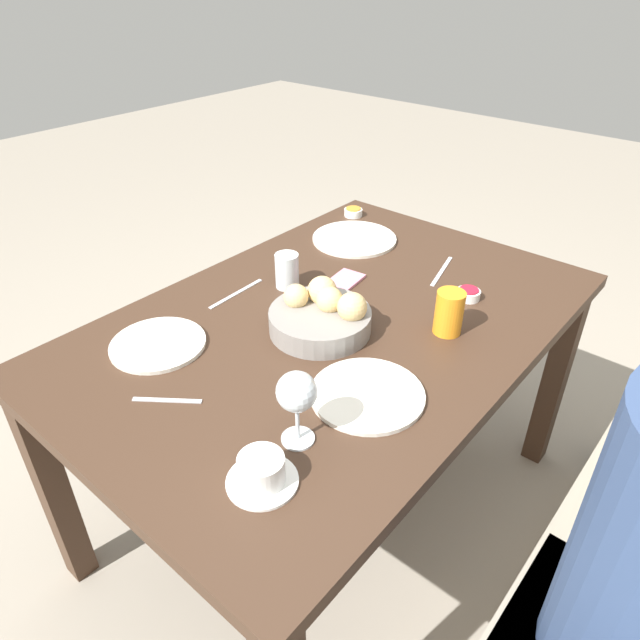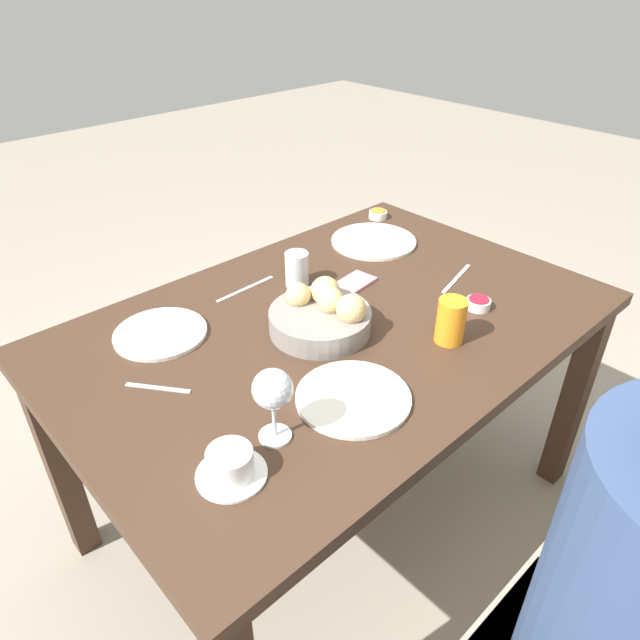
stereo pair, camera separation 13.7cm
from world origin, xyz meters
TOP-DOWN VIEW (x-y plane):
  - ground_plane at (0.00, 0.00)m, footprint 10.00×10.00m
  - dining_table at (0.00, 0.00)m, footprint 1.36×0.91m
  - bread_basket at (0.05, 0.01)m, footprint 0.25×0.25m
  - plate_near_left at (-0.40, -0.24)m, footprint 0.27×0.27m
  - plate_near_right at (0.36, -0.24)m, footprint 0.22×0.22m
  - plate_far_center at (0.18, 0.24)m, footprint 0.24×0.24m
  - juice_glass at (-0.13, 0.24)m, footprint 0.07×0.07m
  - water_tumbler at (-0.05, -0.20)m, footprint 0.06×0.06m
  - wine_glass at (0.37, 0.21)m, footprint 0.08×0.08m
  - coffee_cup at (0.49, 0.24)m, footprint 0.13×0.13m
  - jam_bowl_berry at (-0.31, 0.21)m, footprint 0.06×0.06m
  - jam_bowl_honey at (-0.56, -0.37)m, footprint 0.06×0.06m
  - fork_silver at (0.07, -0.28)m, footprint 0.19×0.02m
  - knife_silver at (-0.40, 0.08)m, footprint 0.19×0.06m
  - spoon_coffee at (0.46, -0.07)m, footprint 0.10×0.12m
  - cell_phone at (-0.15, -0.10)m, footprint 0.16×0.09m

SIDE VIEW (x-z plane):
  - ground_plane at x=0.00m, z-range 0.00..0.00m
  - dining_table at x=0.00m, z-range 0.27..0.98m
  - fork_silver at x=0.07m, z-range 0.71..0.71m
  - knife_silver at x=-0.40m, z-range 0.71..0.71m
  - spoon_coffee at x=0.46m, z-range 0.71..0.71m
  - cell_phone at x=-0.15m, z-range 0.71..0.72m
  - plate_near_left at x=-0.40m, z-range 0.71..0.72m
  - plate_near_right at x=0.36m, z-range 0.71..0.72m
  - plate_far_center at x=0.18m, z-range 0.71..0.72m
  - jam_bowl_berry at x=-0.31m, z-range 0.71..0.74m
  - jam_bowl_honey at x=-0.56m, z-range 0.71..0.74m
  - coffee_cup at x=0.49m, z-range 0.71..0.77m
  - bread_basket at x=0.05m, z-range 0.70..0.81m
  - water_tumbler at x=-0.05m, z-range 0.71..0.81m
  - juice_glass at x=-0.13m, z-range 0.71..0.82m
  - wine_glass at x=0.37m, z-range 0.75..0.90m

